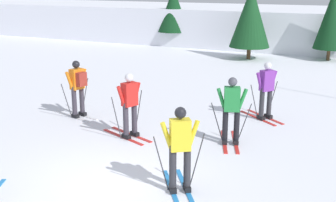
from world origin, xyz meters
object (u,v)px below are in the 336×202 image
at_px(skier_orange, 78,86).
at_px(skier_green, 232,109).
at_px(skier_red, 129,104).
at_px(conifer_far_centre, 251,16).
at_px(skier_purple, 266,89).
at_px(skier_yellow, 180,147).
at_px(conifer_far_left, 332,18).
at_px(conifer_far_right, 173,9).

bearing_deg(skier_orange, skier_green, -2.31).
xyz_separation_m(skier_orange, skier_red, (2.24, -0.85, -0.04)).
height_order(skier_orange, conifer_far_centre, conifer_far_centre).
bearing_deg(skier_orange, skier_purple, 23.14).
bearing_deg(conifer_far_centre, skier_yellow, -80.29).
bearing_deg(conifer_far_left, skier_green, -94.76).
xyz_separation_m(skier_red, conifer_far_centre, (-0.19, 12.65, 1.27)).
height_order(skier_yellow, conifer_far_centre, conifer_far_centre).
distance_m(skier_green, conifer_far_left, 13.43).
bearing_deg(skier_orange, skier_yellow, -33.28).
relative_size(skier_purple, conifer_far_left, 0.46).
height_order(skier_purple, skier_red, same).
bearing_deg(conifer_far_centre, skier_purple, -72.65).
xyz_separation_m(conifer_far_left, conifer_far_centre, (-3.80, -1.33, 0.05)).
bearing_deg(skier_orange, conifer_far_right, 103.38).
relative_size(skier_orange, skier_purple, 1.00).
xyz_separation_m(skier_orange, skier_green, (4.73, -0.19, -0.04)).
height_order(skier_yellow, skier_red, same).
height_order(skier_orange, skier_green, same).
bearing_deg(skier_yellow, conifer_far_right, 114.71).
relative_size(skier_orange, skier_red, 1.00).
bearing_deg(skier_red, skier_purple, 46.86).
distance_m(skier_red, conifer_far_left, 14.50).
bearing_deg(conifer_far_centre, conifer_far_right, 154.78).
distance_m(skier_purple, skier_green, 2.38).
distance_m(skier_orange, conifer_far_right, 14.84).
distance_m(skier_orange, skier_red, 2.39).
bearing_deg(conifer_far_right, skier_green, -60.77).
xyz_separation_m(skier_red, skier_green, (2.49, 0.66, -0.00)).
distance_m(conifer_far_left, conifer_far_right, 9.35).
distance_m(skier_yellow, conifer_far_right, 19.19).
distance_m(skier_red, conifer_far_right, 16.30).
xyz_separation_m(skier_yellow, conifer_far_centre, (-2.54, 14.81, 1.27)).
distance_m(skier_purple, conifer_far_right, 14.93).
bearing_deg(conifer_far_left, skier_red, -104.45).
relative_size(skier_yellow, conifer_far_centre, 0.46).
height_order(skier_green, conifer_far_centre, conifer_far_centre).
relative_size(skier_red, conifer_far_left, 0.46).
xyz_separation_m(skier_yellow, conifer_far_right, (-8.00, 17.39, 1.32)).
relative_size(skier_green, conifer_far_left, 0.46).
distance_m(skier_green, conifer_far_right, 16.75).
relative_size(skier_orange, conifer_far_right, 0.48).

